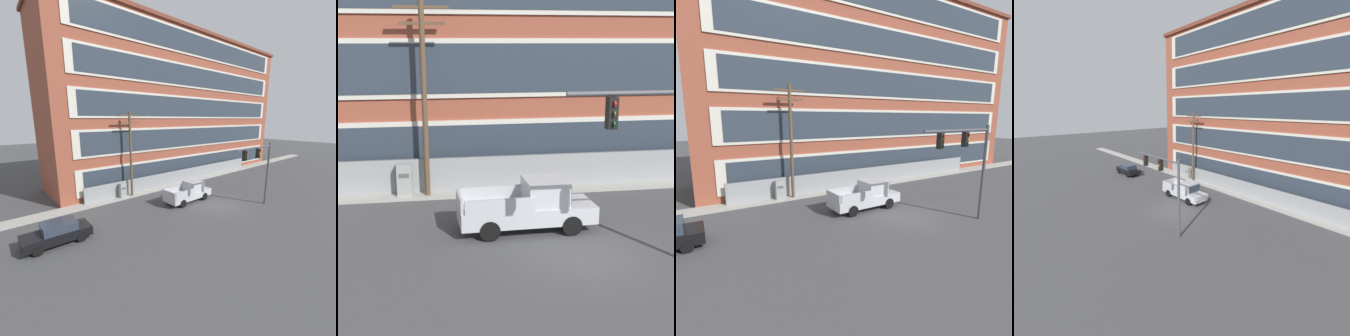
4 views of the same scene
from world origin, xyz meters
TOP-DOWN VIEW (x-y plane):
  - ground_plane at (0.00, 0.00)m, footprint 160.00×160.00m
  - sidewalk_building_side at (0.00, 8.60)m, footprint 80.00×1.60m
  - brick_mill_building at (6.52, 13.61)m, footprint 39.10×9.01m
  - chain_link_fence at (3.29, 8.76)m, footprint 28.07×0.06m
  - traffic_signal_mast at (2.31, -2.50)m, footprint 5.84×0.43m
  - pickup_truck_silver at (-1.54, 3.13)m, footprint 5.55×2.14m
  - sedan_black at (-14.61, 3.07)m, footprint 4.47×1.94m
  - utility_pole_near_corner at (-5.52, 8.17)m, footprint 2.48×0.26m
  - electrical_cabinet at (-6.63, 8.27)m, footprint 0.70×0.54m

SIDE VIEW (x-z plane):
  - ground_plane at x=0.00m, z-range 0.00..0.00m
  - sidewalk_building_side at x=0.00m, z-range 0.00..0.16m
  - sedan_black at x=-14.61m, z-range 0.02..1.58m
  - electrical_cabinet at x=-6.63m, z-range 0.00..1.75m
  - chain_link_fence at x=3.29m, z-range 0.02..1.89m
  - pickup_truck_silver at x=-1.54m, z-range -0.07..2.02m
  - traffic_signal_mast at x=2.31m, z-range 1.34..7.70m
  - utility_pole_near_corner at x=-5.52m, z-range 0.48..9.92m
  - brick_mill_building at x=6.52m, z-range 0.01..20.29m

